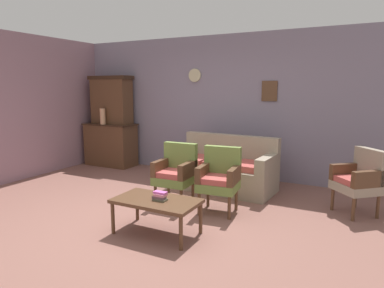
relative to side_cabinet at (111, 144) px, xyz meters
The scene contains 11 objects.
ground_plane 3.41m from the side_cabinet, 41.78° to the right, with size 7.68×7.68×0.00m, color #84564C.
wall_back_with_decor 2.70m from the side_cabinet, ahead, with size 6.40×0.09×2.70m.
side_cabinet is the anchor object (origin of this frame).
cabinet_upper_hutch 0.99m from the side_cabinet, 90.00° to the left, with size 0.99×0.38×1.03m.
vase_on_cabinet 0.66m from the side_cabinet, 101.79° to the right, with size 0.12×0.12×0.34m, color tan.
floral_couch 2.96m from the side_cabinet, 10.37° to the right, with size 1.78×0.91×0.90m.
armchair_row_middle 3.02m from the side_cabinet, 31.51° to the right, with size 0.53×0.50×0.90m.
armchair_near_cabinet 3.62m from the side_cabinet, 25.73° to the right, with size 0.57×0.54×0.90m.
wingback_chair_by_fireplace 5.05m from the side_cabinet, ahead, with size 0.71×0.71×0.90m.
coffee_table 3.88m from the side_cabinet, 41.81° to the right, with size 1.00×0.56×0.42m.
book_stack_on_table 3.92m from the side_cabinet, 41.35° to the right, with size 0.17×0.12×0.10m.
Camera 1 is at (2.50, -3.56, 1.72)m, focal length 31.96 mm.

